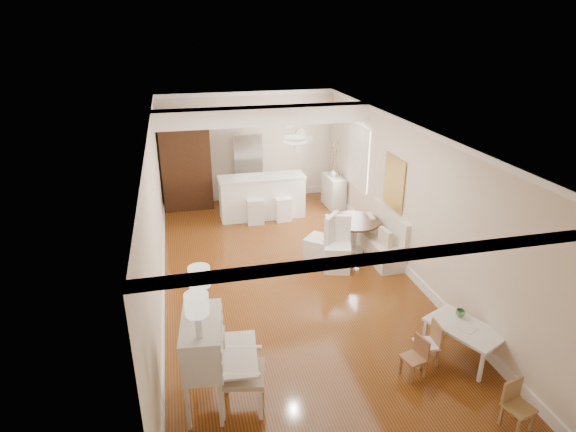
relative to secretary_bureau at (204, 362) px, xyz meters
name	(u,v)px	position (x,y,z in m)	size (l,w,h in m)	color
room	(286,172)	(1.74, 3.06, 1.38)	(9.00, 9.04, 2.82)	brown
secretary_bureau	(204,362)	(0.00, 0.00, 0.00)	(0.94, 0.96, 1.21)	silver
gustavian_armchair	(242,372)	(0.44, -0.17, -0.09)	(0.58, 0.58, 1.02)	white
kids_table	(462,342)	(3.60, 0.04, -0.35)	(0.60, 1.01, 0.50)	silver
kids_chair_a	(414,358)	(2.74, -0.16, -0.31)	(0.28, 0.28, 0.58)	#9E6C48
kids_chair_b	(427,343)	(3.04, 0.05, -0.29)	(0.30, 0.30, 0.63)	#A17849
kids_chair_c	(519,407)	(3.51, -1.27, -0.29)	(0.30, 0.30, 0.62)	olive
banquette	(379,234)	(3.69, 3.24, -0.11)	(0.52, 1.60, 0.98)	silver
dining_table	(353,236)	(3.26, 3.52, -0.24)	(1.05, 1.05, 0.72)	#422615
slip_chair_near	(338,245)	(2.71, 2.91, -0.09)	(0.49, 0.51, 1.03)	white
slip_chair_far	(321,238)	(2.48, 3.24, -0.07)	(0.50, 0.53, 1.06)	white
breakfast_counter	(262,197)	(1.80, 5.84, -0.09)	(2.05, 0.65, 1.03)	white
bar_stool_left	(255,204)	(1.57, 5.52, -0.13)	(0.38, 0.38, 0.95)	silver
bar_stool_right	(283,202)	(2.24, 5.53, -0.15)	(0.36, 0.36, 0.91)	white
pantry_cabinet	(186,164)	(0.10, 6.92, 0.55)	(1.20, 0.60, 2.30)	#381E11
fridge	(262,168)	(2.00, 6.89, 0.30)	(0.75, 0.65, 1.80)	silver
sideboard	(334,191)	(3.70, 6.11, -0.20)	(0.37, 0.84, 0.80)	beige
pencil_cup	(460,313)	(3.67, 0.29, -0.05)	(0.13, 0.13, 0.10)	#56945F
branch_vase	(333,173)	(3.68, 6.14, 0.28)	(0.16, 0.16, 0.17)	white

